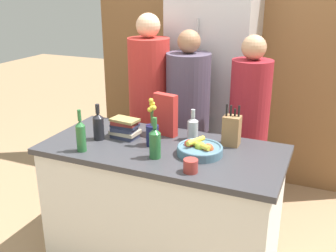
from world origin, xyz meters
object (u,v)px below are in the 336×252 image
Objects in this scene: bottle_wine at (155,142)px; person_in_red_tee at (248,124)px; person_at_sink at (149,102)px; bottle_vinegar at (193,128)px; coffee_mug at (191,166)px; fruit_bowl at (200,149)px; refrigerator at (212,88)px; flower_vase at (152,131)px; bottle_oil at (81,135)px; cereal_box at (165,115)px; bottle_water at (98,126)px; person_in_blue at (188,115)px; book_stack at (125,128)px; knife_block at (232,130)px.

bottle_wine is 0.17× the size of person_in_red_tee.
bottle_vinegar is at bearing -21.87° from person_at_sink.
person_at_sink is (-0.46, 0.88, -0.03)m from bottle_wine.
bottle_vinegar is 0.83× the size of bottle_wine.
person_in_red_tee is (0.14, 0.95, -0.03)m from coffee_mug.
fruit_bowl is 2.48× the size of coffee_mug.
coffee_mug is (0.34, -1.53, -0.08)m from refrigerator.
flower_vase is 2.78× the size of coffee_mug.
bottle_oil reaches higher than bottle_vinegar.
bottle_wine is (0.10, -0.40, -0.05)m from cereal_box.
person_in_blue is (0.39, 0.75, -0.10)m from bottle_water.
bottle_wine reaches higher than coffee_mug.
book_stack is (-0.24, 0.05, -0.04)m from flower_vase.
fruit_bowl is at bearing 33.07° from bottle_wine.
bottle_oil is (-0.39, -0.50, -0.04)m from cereal_box.
cereal_box is 2.57× the size of coffee_mug.
flower_vase is 0.85m from person_in_red_tee.
book_stack is at bearing -103.32° from refrigerator.
bottle_wine is (0.11, -0.18, -0.00)m from flower_vase.
bottle_water is (-0.40, -0.27, -0.05)m from cereal_box.
knife_block is 2.41× the size of coffee_mug.
cereal_box is 0.23m from bottle_vinegar.
person_in_red_tee reaches higher than knife_block.
knife_block reaches higher than bottle_vinegar.
coffee_mug is 0.82m from bottle_water.
person_in_red_tee reaches higher than bottle_vinegar.
person_at_sink reaches higher than bottle_wine.
refrigerator is 16.82× the size of coffee_mug.
cereal_box is 1.46× the size of book_stack.
bottle_wine is at bearing 10.87° from bottle_oil.
refrigerator is 1.37m from bottle_water.
coffee_mug is at bearing -71.38° from bottle_vinegar.
flower_vase reaches higher than cereal_box.
bottle_oil is 0.17× the size of person_at_sink.
refrigerator is 1.13m from knife_block.
fruit_bowl is 0.36m from flower_vase.
refrigerator is 0.68m from person_at_sink.
refrigerator is at bearing 88.19° from flower_vase.
person_in_red_tee is at bearing 57.14° from bottle_vinegar.
person_in_red_tee is at bearing 3.49° from person_in_blue.
person_at_sink is at bearing 117.24° from flower_vase.
book_stack is at bearing 146.12° from bottle_wine.
refrigerator reaches higher than bottle_vinegar.
cereal_box is at bearing -157.32° from person_in_red_tee.
bottle_wine is 0.95m from person_in_red_tee.
flower_vase is 1.08× the size of cereal_box.
person_at_sink is (-0.12, 0.65, 0.00)m from book_stack.
bottle_wine reaches higher than book_stack.
book_stack is 0.49m from bottle_vinegar.
bottle_oil is (-0.39, -0.28, 0.01)m from flower_vase.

